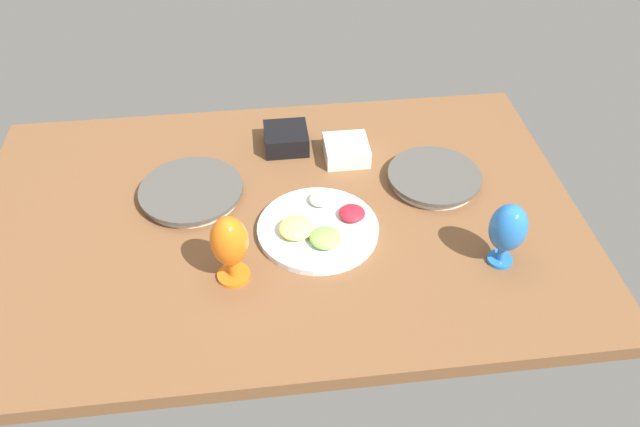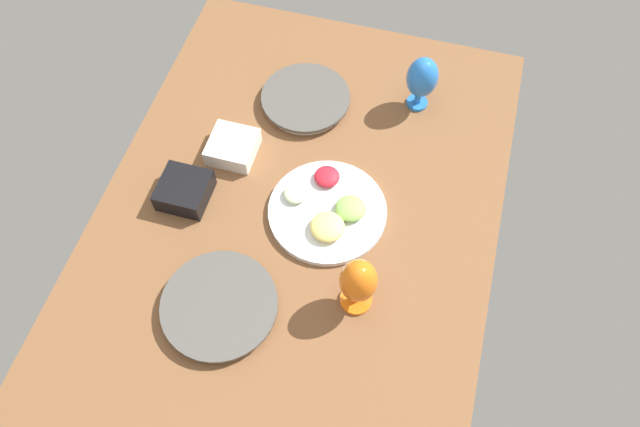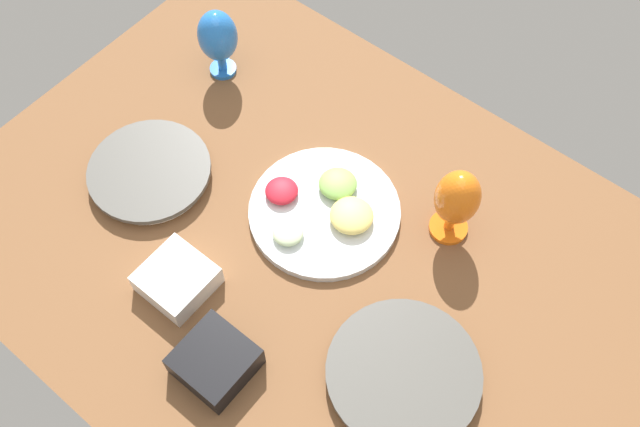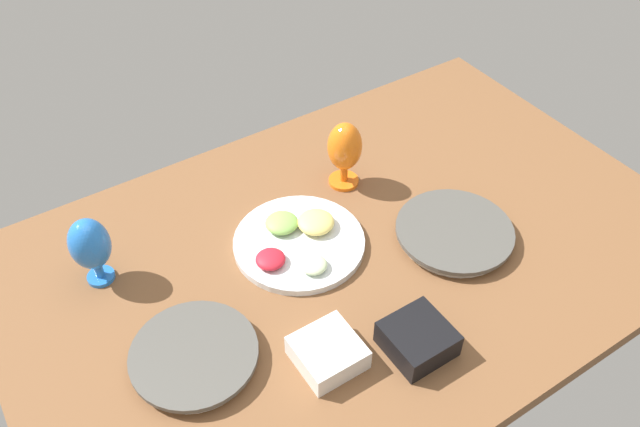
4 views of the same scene
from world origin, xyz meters
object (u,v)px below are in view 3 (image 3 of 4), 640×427
at_px(fruit_platter, 325,210).
at_px(square_bowl_black, 215,361).
at_px(dinner_plate_left, 150,172).
at_px(dinner_plate_right, 403,374).
at_px(hurricane_glass_orange, 457,200).
at_px(square_bowl_white, 177,279).
at_px(hurricane_glass_blue, 218,37).

relative_size(fruit_platter, square_bowl_black, 2.45).
distance_m(dinner_plate_left, fruit_platter, 0.38).
distance_m(dinner_plate_right, hurricane_glass_orange, 0.34).
bearing_deg(fruit_platter, square_bowl_black, -82.39).
bearing_deg(dinner_plate_right, square_bowl_black, -144.27).
height_order(fruit_platter, square_bowl_black, square_bowl_black).
bearing_deg(square_bowl_white, square_bowl_black, -23.51).
relative_size(dinner_plate_right, square_bowl_black, 2.22).
xyz_separation_m(dinner_plate_right, hurricane_glass_orange, (-0.11, 0.31, 0.10)).
bearing_deg(fruit_platter, dinner_plate_right, -29.09).
bearing_deg(dinner_plate_right, hurricane_glass_orange, 109.13).
xyz_separation_m(fruit_platter, hurricane_glass_blue, (-0.43, 0.16, 0.09)).
distance_m(fruit_platter, hurricane_glass_orange, 0.27).
xyz_separation_m(hurricane_glass_blue, square_bowl_white, (0.31, -0.46, -0.08)).
xyz_separation_m(dinner_plate_right, hurricane_glass_blue, (-0.76, 0.34, 0.09)).
height_order(dinner_plate_right, hurricane_glass_blue, hurricane_glass_blue).
bearing_deg(hurricane_glass_orange, dinner_plate_left, -152.74).
xyz_separation_m(square_bowl_white, square_bowl_black, (0.17, -0.07, 0.00)).
bearing_deg(dinner_plate_right, dinner_plate_left, 178.25).
relative_size(hurricane_glass_blue, square_bowl_black, 1.39).
bearing_deg(hurricane_glass_orange, fruit_platter, -149.31).
relative_size(dinner_plate_right, hurricane_glass_orange, 1.52).
height_order(dinner_plate_left, hurricane_glass_blue, hurricane_glass_blue).
bearing_deg(hurricane_glass_blue, square_bowl_white, -56.05).
relative_size(hurricane_glass_orange, square_bowl_white, 1.48).
relative_size(dinner_plate_left, square_bowl_white, 2.06).
height_order(hurricane_glass_blue, square_bowl_black, hurricane_glass_blue).
distance_m(fruit_platter, square_bowl_white, 0.33).
xyz_separation_m(hurricane_glass_orange, square_bowl_white, (-0.34, -0.43, -0.08)).
xyz_separation_m(hurricane_glass_blue, square_bowl_black, (0.48, -0.53, -0.07)).
bearing_deg(square_bowl_black, dinner_plate_left, 151.10).
height_order(dinner_plate_left, square_bowl_black, square_bowl_black).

